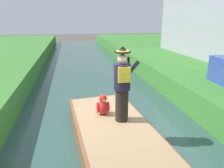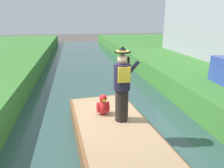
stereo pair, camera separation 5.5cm
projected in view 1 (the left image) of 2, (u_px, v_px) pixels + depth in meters
name	position (u px, v px, depth m)	size (l,w,h in m)	color
ground_plane	(110.00, 137.00, 5.73)	(80.00, 80.00, 0.00)	#4C4742
canal_water	(110.00, 135.00, 5.72)	(5.48, 48.00, 0.10)	#2D4C47
boat	(115.00, 137.00, 5.00)	(2.15, 4.34, 0.61)	brown
person_pirate	(122.00, 85.00, 4.88)	(0.61, 0.42, 1.85)	black
parrot_plush	(103.00, 106.00, 5.40)	(0.36, 0.34, 0.57)	red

